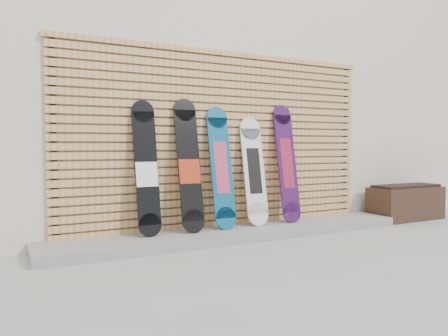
{
  "coord_description": "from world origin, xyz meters",
  "views": [
    {
      "loc": [
        -2.72,
        -3.89,
        1.12
      ],
      "look_at": [
        -0.28,
        0.75,
        0.85
      ],
      "focal_mm": 35.0,
      "sensor_mm": 36.0,
      "label": 1
    }
  ],
  "objects_px": {
    "planter_box": "(406,202)",
    "snowboard_1": "(189,166)",
    "snowboard_4": "(287,163)",
    "snowboard_0": "(146,169)",
    "snowboard_3": "(254,171)",
    "snowboard_2": "(221,167)"
  },
  "relations": [
    {
      "from": "planter_box",
      "to": "snowboard_1",
      "type": "relative_size",
      "value": 0.76
    },
    {
      "from": "planter_box",
      "to": "snowboard_4",
      "type": "relative_size",
      "value": 0.76
    },
    {
      "from": "snowboard_0",
      "to": "snowboard_3",
      "type": "distance_m",
      "value": 1.41
    },
    {
      "from": "snowboard_2",
      "to": "snowboard_3",
      "type": "height_order",
      "value": "snowboard_2"
    },
    {
      "from": "planter_box",
      "to": "snowboard_2",
      "type": "xyz_separation_m",
      "value": [
        -3.07,
        0.15,
        0.6
      ]
    },
    {
      "from": "snowboard_0",
      "to": "planter_box",
      "type": "bearing_deg",
      "value": -2.29
    },
    {
      "from": "snowboard_0",
      "to": "snowboard_2",
      "type": "xyz_separation_m",
      "value": [
        0.93,
        -0.01,
        -0.01
      ]
    },
    {
      "from": "snowboard_3",
      "to": "snowboard_4",
      "type": "height_order",
      "value": "snowboard_4"
    },
    {
      "from": "planter_box",
      "to": "snowboard_3",
      "type": "distance_m",
      "value": 2.65
    },
    {
      "from": "snowboard_4",
      "to": "planter_box",
      "type": "bearing_deg",
      "value": -4.22
    },
    {
      "from": "snowboard_1",
      "to": "snowboard_2",
      "type": "xyz_separation_m",
      "value": [
        0.42,
        0.01,
        -0.03
      ]
    },
    {
      "from": "planter_box",
      "to": "snowboard_4",
      "type": "bearing_deg",
      "value": 175.78
    },
    {
      "from": "snowboard_0",
      "to": "snowboard_2",
      "type": "height_order",
      "value": "snowboard_0"
    },
    {
      "from": "snowboard_1",
      "to": "snowboard_3",
      "type": "relative_size",
      "value": 1.14
    },
    {
      "from": "snowboard_3",
      "to": "snowboard_1",
      "type": "bearing_deg",
      "value": -178.46
    },
    {
      "from": "planter_box",
      "to": "snowboard_4",
      "type": "height_order",
      "value": "snowboard_4"
    },
    {
      "from": "snowboard_2",
      "to": "snowboard_4",
      "type": "xyz_separation_m",
      "value": [
        0.97,
        0.0,
        0.03
      ]
    },
    {
      "from": "snowboard_0",
      "to": "snowboard_4",
      "type": "distance_m",
      "value": 1.91
    },
    {
      "from": "snowboard_0",
      "to": "snowboard_1",
      "type": "height_order",
      "value": "snowboard_1"
    },
    {
      "from": "snowboard_1",
      "to": "snowboard_4",
      "type": "height_order",
      "value": "snowboard_1"
    },
    {
      "from": "snowboard_2",
      "to": "planter_box",
      "type": "bearing_deg",
      "value": -2.82
    },
    {
      "from": "snowboard_4",
      "to": "snowboard_2",
      "type": "bearing_deg",
      "value": -179.79
    }
  ]
}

